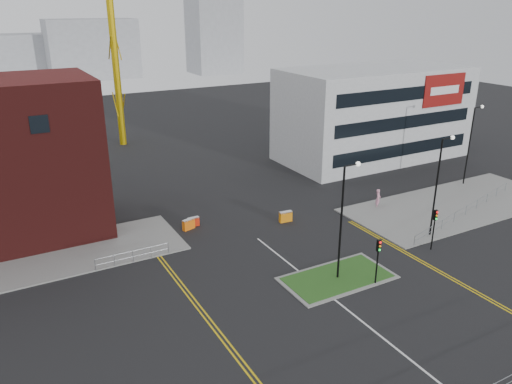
{
  "coord_description": "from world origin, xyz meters",
  "views": [
    {
      "loc": [
        -19.61,
        -18.25,
        19.67
      ],
      "look_at": [
        -0.81,
        15.84,
        5.0
      ],
      "focal_mm": 35.0,
      "sensor_mm": 36.0,
      "label": 1
    }
  ],
  "objects": [
    {
      "name": "skyline_d",
      "position": [
        -8.0,
        140.0,
        6.0
      ],
      "size": [
        30.0,
        12.0,
        12.0
      ],
      "primitive_type": "cube",
      "color": "gray",
      "rests_on": "ground"
    },
    {
      "name": "yellow_left_b",
      "position": [
        -8.7,
        10.0,
        0.01
      ],
      "size": [
        0.12,
        24.0,
        0.01
      ],
      "primitive_type": "cube",
      "color": "gold",
      "rests_on": "ground"
    },
    {
      "name": "pavement_right",
      "position": [
        22.0,
        14.0,
        0.06
      ],
      "size": [
        24.0,
        10.0,
        0.12
      ],
      "primitive_type": "cube",
      "color": "slate",
      "rests_on": "ground"
    },
    {
      "name": "streetlamp_right_far",
      "position": [
        28.22,
        18.0,
        5.41
      ],
      "size": [
        1.46,
        0.36,
        9.18
      ],
      "color": "black",
      "rests_on": "ground"
    },
    {
      "name": "island_kerb",
      "position": [
        2.0,
        8.0,
        0.04
      ],
      "size": [
        8.6,
        4.6,
        0.08
      ],
      "primitive_type": "cube",
      "color": "slate",
      "rests_on": "ground"
    },
    {
      "name": "barrier_left",
      "position": [
        -4.66,
        21.85,
        0.55
      ],
      "size": [
        1.28,
        0.75,
        1.02
      ],
      "color": "orange",
      "rests_on": "ground"
    },
    {
      "name": "streetlamp_right_near",
      "position": [
        14.22,
        10.0,
        5.41
      ],
      "size": [
        1.46,
        0.36,
        9.18
      ],
      "color": "black",
      "rests_on": "ground"
    },
    {
      "name": "barrier_mid",
      "position": [
        -4.0,
        22.28,
        0.49
      ],
      "size": [
        1.08,
        0.37,
        0.9
      ],
      "color": "red",
      "rests_on": "ground"
    },
    {
      "name": "railing_right",
      "position": [
        20.5,
        11.5,
        0.78
      ],
      "size": [
        19.05,
        5.05,
        1.1
      ],
      "color": "gray",
      "rests_on": "ground"
    },
    {
      "name": "yellow_right_b",
      "position": [
        9.8,
        6.0,
        0.01
      ],
      "size": [
        0.12,
        20.0,
        0.01
      ],
      "primitive_type": "cube",
      "color": "gold",
      "rests_on": "ground"
    },
    {
      "name": "yellow_left_a",
      "position": [
        -9.0,
        10.0,
        0.01
      ],
      "size": [
        0.12,
        24.0,
        0.01
      ],
      "primitive_type": "cube",
      "color": "gold",
      "rests_on": "ground"
    },
    {
      "name": "traffic_light_right",
      "position": [
        12.0,
        7.98,
        2.57
      ],
      "size": [
        0.28,
        0.33,
        3.65
      ],
      "color": "black",
      "rests_on": "ground"
    },
    {
      "name": "pavement_left",
      "position": [
        -20.0,
        22.0,
        0.06
      ],
      "size": [
        28.0,
        8.0,
        0.12
      ],
      "primitive_type": "cube",
      "color": "slate",
      "rests_on": "ground"
    },
    {
      "name": "skyline_c",
      "position": [
        45.0,
        125.0,
        14.0
      ],
      "size": [
        14.0,
        12.0,
        28.0
      ],
      "primitive_type": "cube",
      "color": "gray",
      "rests_on": "ground"
    },
    {
      "name": "traffic_light_island",
      "position": [
        4.0,
        5.98,
        2.57
      ],
      "size": [
        0.28,
        0.33,
        3.65
      ],
      "color": "black",
      "rests_on": "ground"
    },
    {
      "name": "ground",
      "position": [
        0.0,
        0.0,
        0.0
      ],
      "size": [
        200.0,
        200.0,
        0.0
      ],
      "primitive_type": "plane",
      "color": "black",
      "rests_on": "ground"
    },
    {
      "name": "railing_left",
      "position": [
        -11.0,
        18.0,
        0.74
      ],
      "size": [
        6.05,
        0.05,
        1.1
      ],
      "color": "gray",
      "rests_on": "ground"
    },
    {
      "name": "streetlamp_island",
      "position": [
        2.22,
        8.0,
        5.41
      ],
      "size": [
        1.46,
        0.36,
        9.18
      ],
      "color": "black",
      "rests_on": "ground"
    },
    {
      "name": "yellow_right_a",
      "position": [
        9.5,
        6.0,
        0.01
      ],
      "size": [
        0.12,
        20.0,
        0.01
      ],
      "primitive_type": "cube",
      "color": "gold",
      "rests_on": "ground"
    },
    {
      "name": "centre_line",
      "position": [
        0.0,
        2.0,
        0.01
      ],
      "size": [
        0.15,
        30.0,
        0.01
      ],
      "primitive_type": "cube",
      "color": "silver",
      "rests_on": "ground"
    },
    {
      "name": "skyline_b",
      "position": [
        10.0,
        130.0,
        8.0
      ],
      "size": [
        24.0,
        12.0,
        16.0
      ],
      "primitive_type": "cube",
      "color": "gray",
      "rests_on": "ground"
    },
    {
      "name": "office_block",
      "position": [
        26.01,
        31.97,
        6.0
      ],
      "size": [
        25.0,
        12.2,
        12.0
      ],
      "color": "#B3B6B8",
      "rests_on": "ground"
    },
    {
      "name": "grass_island",
      "position": [
        2.0,
        8.0,
        0.06
      ],
      "size": [
        8.0,
        4.0,
        0.12
      ],
      "primitive_type": "cube",
      "color": "#1D4617",
      "rests_on": "ground"
    },
    {
      "name": "barrier_right",
      "position": [
        4.18,
        18.97,
        0.57
      ],
      "size": [
        1.28,
        0.52,
        1.06
      ],
      "color": "orange",
      "rests_on": "ground"
    },
    {
      "name": "pedestrian",
      "position": [
        14.4,
        17.42,
        1.0
      ],
      "size": [
        0.87,
        0.83,
        2.01
      ],
      "primitive_type": "imported",
      "rotation": [
        0.0,
        0.0,
        0.67
      ],
      "color": "pink",
      "rests_on": "ground"
    }
  ]
}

